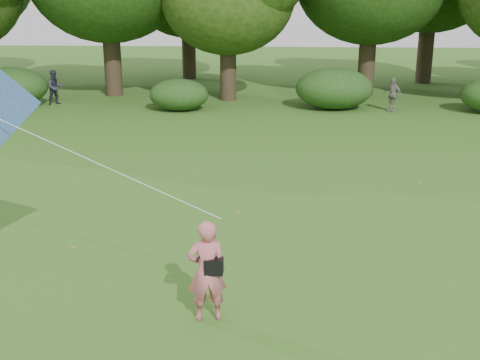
# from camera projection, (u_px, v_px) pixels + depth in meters

# --- Properties ---
(ground) EXTENTS (100.00, 100.00, 0.00)m
(ground) POSITION_uv_depth(u_px,v_px,m) (252.00, 294.00, 10.76)
(ground) COLOR #265114
(ground) RESTS_ON ground
(man_kite_flyer) EXTENTS (0.71, 0.54, 1.73)m
(man_kite_flyer) POSITION_uv_depth(u_px,v_px,m) (207.00, 271.00, 9.67)
(man_kite_flyer) COLOR #C75D6B
(man_kite_flyer) RESTS_ON ground
(bystander_left) EXTENTS (1.00, 0.97, 1.63)m
(bystander_left) POSITION_uv_depth(u_px,v_px,m) (55.00, 87.00, 28.46)
(bystander_left) COLOR #2B2B39
(bystander_left) RESTS_ON ground
(bystander_right) EXTENTS (0.92, 0.85, 1.51)m
(bystander_right) POSITION_uv_depth(u_px,v_px,m) (392.00, 95.00, 26.79)
(bystander_right) COLOR gray
(bystander_right) RESTS_ON ground
(crossbody_bag) EXTENTS (0.43, 0.20, 0.70)m
(crossbody_bag) POSITION_uv_depth(u_px,v_px,m) (214.00, 266.00, 9.60)
(crossbody_bag) COLOR black
(crossbody_bag) RESTS_ON ground
(shrub_band) EXTENTS (39.15, 3.22, 1.88)m
(shrub_band) POSITION_uv_depth(u_px,v_px,m) (252.00, 90.00, 27.30)
(shrub_band) COLOR #264919
(shrub_band) RESTS_ON ground
(fallen_leaves) EXTENTS (11.25, 15.56, 0.01)m
(fallen_leaves) POSITION_uv_depth(u_px,v_px,m) (272.00, 218.00, 14.31)
(fallen_leaves) COLOR olive
(fallen_leaves) RESTS_ON ground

